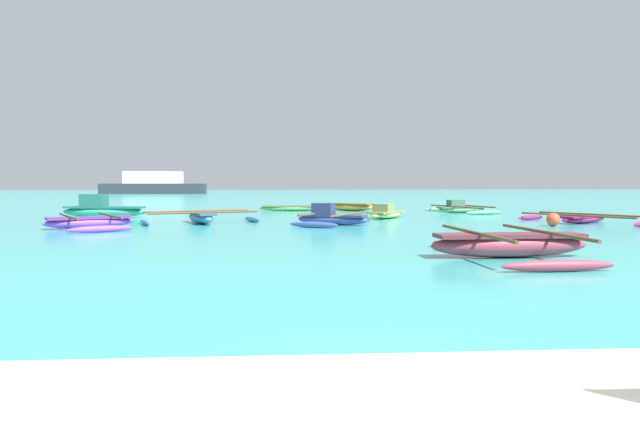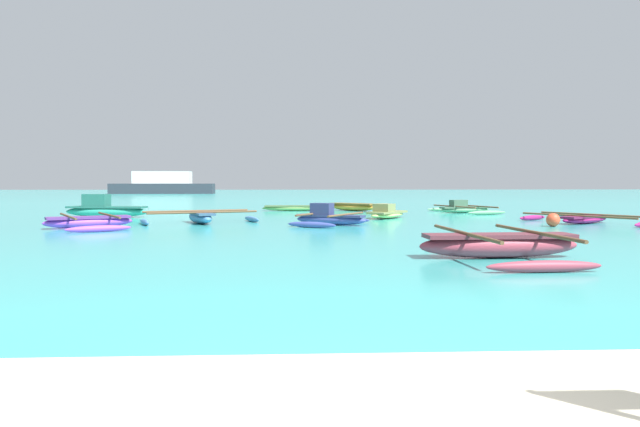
{
  "view_description": "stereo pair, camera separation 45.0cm",
  "coord_description": "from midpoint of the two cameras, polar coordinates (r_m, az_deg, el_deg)",
  "views": [
    {
      "loc": [
        -0.72,
        -3.39,
        1.47
      ],
      "look_at": [
        0.76,
        19.13,
        0.25
      ],
      "focal_mm": 32.0,
      "sensor_mm": 36.0,
      "label": 1
    },
    {
      "loc": [
        -0.27,
        -3.42,
        1.47
      ],
      "look_at": [
        0.76,
        19.13,
        0.25
      ],
      "focal_mm": 32.0,
      "sensor_mm": 36.0,
      "label": 2
    }
  ],
  "objects": [
    {
      "name": "distant_ferry",
      "position": [
        79.62,
        -16.46,
        2.79
      ],
      "size": [
        13.68,
        3.01,
        3.01
      ],
      "color": "#2D333D",
      "rests_on": "ground_plane"
    },
    {
      "name": "moored_boat_2",
      "position": [
        21.1,
        -12.44,
        -0.39
      ],
      "size": [
        4.43,
        3.07,
        0.46
      ],
      "rotation": [
        0.0,
        0.0,
        -1.19
      ],
      "color": "teal",
      "rests_on": "ground_plane"
    },
    {
      "name": "moored_boat_1",
      "position": [
        29.73,
        -3.18,
        0.57
      ],
      "size": [
        3.49,
        0.6,
        0.29
      ],
      "rotation": [
        0.0,
        0.0,
        -0.02
      ],
      "color": "#77AA58",
      "rests_on": "ground_plane"
    },
    {
      "name": "moored_boat_5",
      "position": [
        25.91,
        -21.39,
        0.4
      ],
      "size": [
        3.74,
        1.3,
        0.99
      ],
      "rotation": [
        0.0,
        0.0,
        -0.16
      ],
      "color": "teal",
      "rests_on": "ground_plane"
    },
    {
      "name": "moored_boat_0",
      "position": [
        22.8,
        24.34,
        -0.48
      ],
      "size": [
        3.77,
        4.68,
        0.34
      ],
      "rotation": [
        0.0,
        0.0,
        0.56
      ],
      "color": "#9E1B62",
      "rests_on": "ground_plane"
    },
    {
      "name": "moored_boat_9",
      "position": [
        29.91,
        2.62,
        0.7
      ],
      "size": [
        2.55,
        2.44,
        0.4
      ],
      "rotation": [
        0.0,
        0.0,
        -0.75
      ],
      "color": "gold",
      "rests_on": "ground_plane"
    },
    {
      "name": "moored_boat_7",
      "position": [
        23.71,
        6.09,
        0.04
      ],
      "size": [
        2.09,
        2.43,
        0.61
      ],
      "rotation": [
        0.0,
        0.0,
        0.94
      ],
      "color": "#D3E179",
      "rests_on": "ground_plane"
    },
    {
      "name": "mooring_buoy_0",
      "position": [
        20.72,
        21.71,
        -0.56
      ],
      "size": [
        0.45,
        0.45,
        0.45
      ],
      "color": "#E54C2D",
      "rests_on": "ground_plane"
    },
    {
      "name": "moored_boat_3",
      "position": [
        19.86,
        0.44,
        -0.44
      ],
      "size": [
        3.04,
        3.49,
        0.76
      ],
      "rotation": [
        0.0,
        0.0,
        -0.52
      ],
      "color": "#3E4B9B",
      "rests_on": "ground_plane"
    },
    {
      "name": "ground_plane",
      "position": [
        3.74,
        4.45,
        -20.02
      ],
      "size": [
        240.0,
        240.0,
        0.0
      ],
      "color": "#38ADA8"
    },
    {
      "name": "moored_boat_4",
      "position": [
        11.77,
        17.37,
        -3.0
      ],
      "size": [
        3.21,
        3.99,
        0.53
      ],
      "rotation": [
        0.0,
        0.0,
        0.04
      ],
      "color": "#983747",
      "rests_on": "ground_plane"
    },
    {
      "name": "moored_boat_6",
      "position": [
        28.73,
        13.47,
        0.49
      ],
      "size": [
        3.03,
        4.25,
        0.64
      ],
      "rotation": [
        0.0,
        0.0,
        0.29
      ],
      "color": "#619F72",
      "rests_on": "ground_plane"
    },
    {
      "name": "moored_boat_8",
      "position": [
        19.88,
        -22.66,
        -0.79
      ],
      "size": [
        3.42,
        4.15,
        0.44
      ],
      "rotation": [
        0.0,
        0.0,
        0.5
      ],
      "color": "purple",
      "rests_on": "ground_plane"
    }
  ]
}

